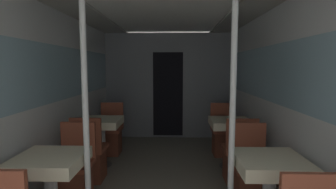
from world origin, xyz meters
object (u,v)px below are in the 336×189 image
object	(u,v)px
chair_left_near_1	(91,160)
chair_right_far_0	(251,179)
support_pole_left_0	(86,113)
dining_table_left_1	(101,126)
dining_table_right_0	(270,170)
chair_right_far_1	(223,138)
chair_right_near_1	(238,161)
chair_left_far_0	(74,177)
chair_left_far_1	(110,138)
dining_table_left_0	(50,168)
support_pole_right_0	(232,114)
dining_table_right_1	(230,127)

from	to	relation	value
chair_left_near_1	chair_right_far_0	xyz separation A→B (m)	(1.98, -0.57, 0.00)
support_pole_left_0	chair_right_far_0	size ratio (longest dim) A/B	2.52
support_pole_left_0	dining_table_left_1	size ratio (longest dim) A/B	3.05
dining_table_right_0	chair_right_far_1	xyz separation A→B (m)	(0.00, 2.23, -0.33)
chair_left_near_1	chair_right_near_1	size ratio (longest dim) A/B	1.00
support_pole_left_0	chair_left_far_0	bearing A→B (deg)	121.95
chair_right_far_0	dining_table_left_1	bearing A→B (deg)	-29.58
dining_table_right_0	chair_right_far_0	bearing A→B (deg)	90.00
chair_left_far_1	chair_right_far_0	world-z (taller)	same
chair_left_far_1	chair_right_far_1	distance (m)	1.98
dining_table_left_0	chair_left_near_1	distance (m)	1.17
support_pole_right_0	chair_right_far_1	size ratio (longest dim) A/B	2.52
dining_table_left_0	support_pole_left_0	bearing A→B (deg)	-0.00
support_pole_left_0	dining_table_left_1	xyz separation A→B (m)	(-0.35, 1.68, -0.51)
chair_right_far_0	chair_right_far_1	xyz separation A→B (m)	(0.00, 1.68, 0.00)
dining_table_left_1	chair_left_near_1	size ratio (longest dim) A/B	0.83
chair_left_far_1	support_pole_right_0	world-z (taller)	support_pole_right_0
chair_left_near_1	support_pole_left_0	bearing A→B (deg)	-72.96
chair_left_far_1	chair_right_near_1	xyz separation A→B (m)	(1.98, -1.11, 0.00)
support_pole_right_0	dining_table_right_1	bearing A→B (deg)	78.39
chair_left_far_0	dining_table_left_1	xyz separation A→B (m)	(0.00, 1.13, 0.33)
dining_table_left_0	chair_right_far_0	distance (m)	2.09
chair_left_near_1	chair_right_far_0	size ratio (longest dim) A/B	1.00
chair_right_near_1	chair_right_far_1	world-z (taller)	same
dining_table_left_1	dining_table_right_1	bearing A→B (deg)	0.00
dining_table_right_0	chair_right_far_0	xyz separation A→B (m)	(0.00, 0.55, -0.33)
chair_right_far_1	chair_left_near_1	bearing A→B (deg)	29.16
chair_right_far_0	chair_right_near_1	xyz separation A→B (m)	(0.00, 0.57, 0.00)
chair_left_far_1	support_pole_right_0	size ratio (longest dim) A/B	0.40
dining_table_left_1	dining_table_left_0	bearing A→B (deg)	-90.00
chair_right_far_0	chair_right_near_1	size ratio (longest dim) A/B	1.00
support_pole_right_0	dining_table_left_0	bearing A→B (deg)	180.00
chair_left_far_1	dining_table_right_1	distance (m)	2.09
dining_table_left_0	dining_table_right_0	xyz separation A→B (m)	(1.98, 0.00, 0.00)
dining_table_left_0	chair_left_near_1	xyz separation A→B (m)	(-0.00, 1.13, -0.33)
chair_left_far_0	support_pole_right_0	size ratio (longest dim) A/B	0.40
chair_right_far_0	chair_right_near_1	distance (m)	0.57
support_pole_left_0	chair_left_near_1	size ratio (longest dim) A/B	2.52
chair_left_near_1	chair_right_far_1	size ratio (longest dim) A/B	1.00
chair_left_near_1	dining_table_right_1	world-z (taller)	chair_left_near_1
dining_table_left_0	chair_right_far_0	xyz separation A→B (m)	(1.98, 0.55, -0.33)
chair_left_far_0	dining_table_right_1	world-z (taller)	chair_left_far_0
chair_right_far_0	support_pole_right_0	bearing A→B (deg)	58.05
chair_left_far_1	support_pole_right_0	distance (m)	2.89
chair_left_far_0	dining_table_right_0	world-z (taller)	chair_left_far_0
dining_table_right_0	dining_table_right_1	bearing A→B (deg)	90.00
chair_left_far_0	chair_right_far_1	world-z (taller)	same
chair_left_near_1	dining_table_right_0	bearing A→B (deg)	-29.58
dining_table_right_0	dining_table_right_1	size ratio (longest dim) A/B	1.00
dining_table_right_0	chair_right_near_1	size ratio (longest dim) A/B	0.83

